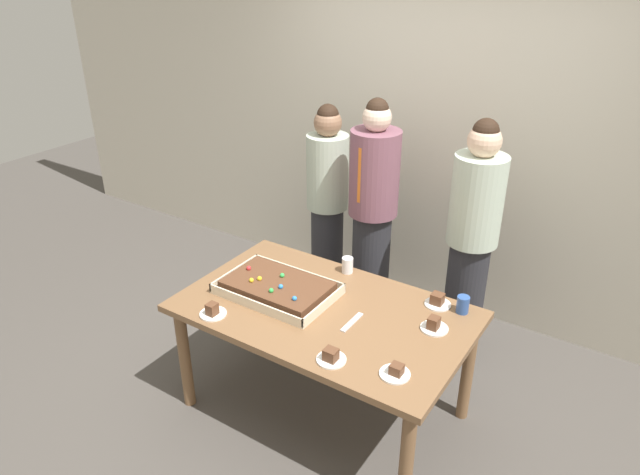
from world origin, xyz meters
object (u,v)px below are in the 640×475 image
(drink_cup_nearest, at_px, (463,305))
(person_striped_tie_right, at_px, (373,216))
(plated_slice_center_front, at_px, (331,357))
(person_green_shirt_behind, at_px, (471,242))
(sheet_cake, at_px, (277,288))
(plated_slice_far_left, at_px, (437,301))
(plated_slice_near_left, at_px, (396,372))
(plated_slice_far_right, at_px, (213,311))
(party_table, at_px, (324,321))
(plated_slice_near_right, at_px, (434,326))
(person_serving_front, at_px, (327,203))
(cake_server_utensil, at_px, (352,322))
(drink_cup_middle, at_px, (347,265))

(drink_cup_nearest, xyz_separation_m, person_striped_tie_right, (-0.89, 0.59, 0.09))
(plated_slice_center_front, bearing_deg, person_green_shirt_behind, 81.15)
(plated_slice_center_front, bearing_deg, sheet_cake, 149.07)
(plated_slice_far_left, relative_size, drink_cup_nearest, 1.50)
(plated_slice_near_left, height_order, plated_slice_far_right, plated_slice_far_right)
(party_table, distance_m, plated_slice_near_right, 0.62)
(person_serving_front, bearing_deg, plated_slice_near_left, 24.49)
(person_green_shirt_behind, bearing_deg, cake_server_utensil, 23.36)
(party_table, bearing_deg, plated_slice_center_front, -53.19)
(party_table, xyz_separation_m, sheet_cake, (-0.32, -0.01, 0.12))
(person_serving_front, bearing_deg, party_table, 13.81)
(plated_slice_far_right, xyz_separation_m, drink_cup_nearest, (1.14, 0.78, 0.03))
(drink_cup_middle, bearing_deg, plated_slice_near_left, -45.94)
(cake_server_utensil, bearing_deg, plated_slice_near_left, -33.36)
(sheet_cake, xyz_separation_m, person_striped_tie_right, (0.09, 0.99, 0.10))
(plated_slice_near_left, xyz_separation_m, person_striped_tie_right, (-0.82, 1.27, 0.12))
(plated_slice_near_left, height_order, person_green_shirt_behind, person_green_shirt_behind)
(plated_slice_near_right, bearing_deg, sheet_cake, -169.81)
(plated_slice_center_front, bearing_deg, cake_server_utensil, 102.90)
(person_striped_tie_right, bearing_deg, plated_slice_near_right, 49.86)
(person_striped_tie_right, bearing_deg, party_table, 18.28)
(cake_server_utensil, distance_m, person_striped_tie_right, 1.11)
(plated_slice_near_left, distance_m, drink_cup_middle, 0.99)
(sheet_cake, distance_m, person_green_shirt_behind, 1.28)
(plated_slice_near_right, height_order, drink_cup_nearest, drink_cup_nearest)
(plated_slice_near_right, height_order, plated_slice_center_front, plated_slice_near_right)
(plated_slice_center_front, bearing_deg, drink_cup_middle, 115.49)
(drink_cup_middle, distance_m, person_green_shirt_behind, 0.81)
(sheet_cake, relative_size, person_serving_front, 0.42)
(party_table, distance_m, plated_slice_far_right, 0.63)
(plated_slice_center_front, relative_size, person_striped_tie_right, 0.09)
(plated_slice_far_left, height_order, plated_slice_center_front, plated_slice_far_left)
(drink_cup_nearest, relative_size, person_striped_tie_right, 0.06)
(plated_slice_center_front, xyz_separation_m, cake_server_utensil, (-0.08, 0.34, -0.02))
(person_striped_tie_right, bearing_deg, plated_slice_near_left, 37.83)
(cake_server_utensil, distance_m, person_serving_front, 1.43)
(person_serving_front, distance_m, person_green_shirt_behind, 1.17)
(drink_cup_middle, height_order, cake_server_utensil, drink_cup_middle)
(party_table, relative_size, drink_cup_middle, 16.29)
(plated_slice_far_right, xyz_separation_m, plated_slice_center_front, (0.76, 0.02, -0.00))
(plated_slice_near_right, bearing_deg, party_table, -165.72)
(drink_cup_nearest, bearing_deg, plated_slice_center_front, -116.87)
(party_table, height_order, sheet_cake, sheet_cake)
(plated_slice_near_left, height_order, plated_slice_far_left, plated_slice_far_left)
(sheet_cake, distance_m, person_serving_front, 1.16)
(cake_server_utensil, bearing_deg, plated_slice_near_right, 25.24)
(drink_cup_middle, distance_m, person_serving_front, 0.88)
(sheet_cake, xyz_separation_m, person_green_shirt_behind, (0.81, 0.99, 0.10))
(plated_slice_far_right, bearing_deg, plated_slice_far_left, 37.78)
(plated_slice_near_right, bearing_deg, plated_slice_near_left, -90.59)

